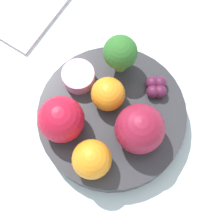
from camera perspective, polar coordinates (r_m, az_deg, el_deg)
ground_plane at (r=0.55m, az=0.00°, el=-1.89°), size 6.00×6.00×0.00m
table_surface at (r=0.54m, az=0.00°, el=-1.60°), size 1.20×1.20×0.02m
bowl at (r=0.52m, az=0.00°, el=-0.84°), size 0.20×0.20×0.03m
broccoli at (r=0.49m, az=1.27°, el=8.94°), size 0.05×0.05×0.07m
apple_red at (r=0.47m, az=4.26°, el=-2.57°), size 0.06×0.06×0.06m
apple_green at (r=0.47m, az=-7.77°, el=-1.12°), size 0.06×0.06×0.06m
orange_front at (r=0.49m, az=-0.61°, el=2.75°), size 0.05×0.05×0.05m
orange_back at (r=0.46m, az=-3.10°, el=-7.23°), size 0.05×0.05×0.05m
grape_cluster at (r=0.51m, az=6.76°, el=3.79°), size 0.03×0.03×0.02m
small_cup at (r=0.51m, az=-4.73°, el=5.70°), size 0.04×0.04×0.02m
napkin at (r=0.63m, az=-14.79°, el=15.81°), size 0.16×0.17×0.01m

